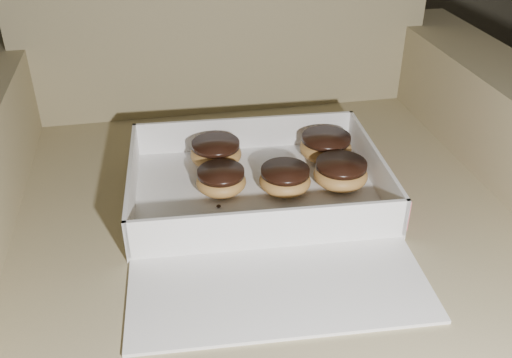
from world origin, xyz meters
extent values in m
cube|color=#837653|center=(0.43, 1.00, 0.23)|extent=(0.80, 0.80, 0.47)
cube|color=#837653|center=(0.86, 1.00, 0.31)|extent=(0.13, 0.80, 0.63)
cube|color=white|center=(0.42, 0.97, 0.47)|extent=(0.40, 0.31, 0.01)
cube|color=white|center=(0.43, 1.12, 0.51)|extent=(0.39, 0.03, 0.06)
cube|color=white|center=(0.41, 0.83, 0.51)|extent=(0.39, 0.03, 0.06)
cube|color=white|center=(0.23, 0.98, 0.51)|extent=(0.02, 0.29, 0.06)
cube|color=white|center=(0.61, 0.96, 0.51)|extent=(0.02, 0.29, 0.06)
cube|color=#E55C6B|center=(0.62, 0.96, 0.51)|extent=(0.02, 0.28, 0.05)
cube|color=white|center=(0.41, 0.75, 0.47)|extent=(0.39, 0.19, 0.01)
ellipsoid|color=gold|center=(0.56, 0.96, 0.50)|extent=(0.09, 0.09, 0.04)
cylinder|color=black|center=(0.56, 0.96, 0.52)|extent=(0.08, 0.08, 0.01)
ellipsoid|color=gold|center=(0.56, 1.05, 0.50)|extent=(0.09, 0.09, 0.04)
cylinder|color=black|center=(0.56, 1.05, 0.52)|extent=(0.08, 0.08, 0.01)
ellipsoid|color=gold|center=(0.47, 0.96, 0.50)|extent=(0.08, 0.08, 0.04)
cylinder|color=black|center=(0.47, 0.96, 0.51)|extent=(0.08, 0.08, 0.01)
ellipsoid|color=gold|center=(0.37, 0.98, 0.50)|extent=(0.08, 0.08, 0.04)
cylinder|color=black|center=(0.37, 0.98, 0.51)|extent=(0.07, 0.07, 0.01)
ellipsoid|color=gold|center=(0.37, 1.06, 0.50)|extent=(0.09, 0.09, 0.04)
cylinder|color=black|center=(0.37, 1.06, 0.52)|extent=(0.08, 0.08, 0.01)
ellipsoid|color=black|center=(0.48, 0.88, 0.48)|extent=(0.01, 0.01, 0.00)
ellipsoid|color=black|center=(0.29, 0.88, 0.48)|extent=(0.01, 0.01, 0.00)
ellipsoid|color=black|center=(0.50, 0.84, 0.48)|extent=(0.01, 0.01, 0.00)
ellipsoid|color=black|center=(0.36, 0.94, 0.48)|extent=(0.01, 0.01, 0.00)
camera|label=1|loc=(0.28, 0.23, 0.97)|focal=40.00mm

